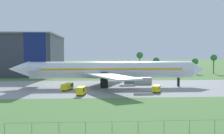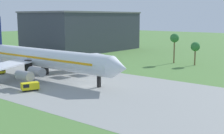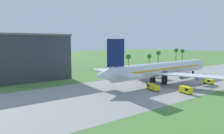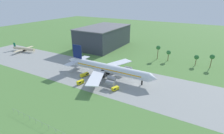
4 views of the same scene
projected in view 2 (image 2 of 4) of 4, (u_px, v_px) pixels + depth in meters
name	position (u px, v px, depth m)	size (l,w,h in m)	color
ground_plane	(86.00, 86.00, 85.50)	(600.00, 600.00, 0.00)	#517F3D
taxiway_strip	(86.00, 86.00, 85.50)	(320.00, 44.00, 0.02)	gray
jet_airliner	(40.00, 58.00, 99.07)	(68.87, 52.36, 18.98)	silver
baggage_tug	(29.00, 86.00, 80.18)	(3.44, 4.84, 2.17)	black
terminal_building	(83.00, 31.00, 174.55)	(36.72, 61.20, 21.52)	#333842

